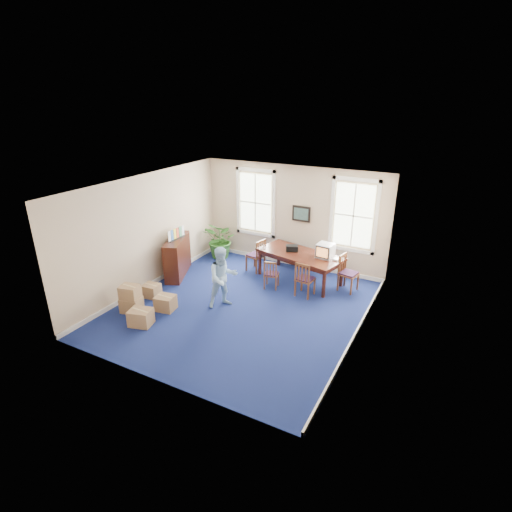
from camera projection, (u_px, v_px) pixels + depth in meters
The scene contains 25 objects.
floor at pixel (242, 307), 10.39m from camera, with size 6.50×6.50×0.00m, color navy.
ceiling at pixel (240, 186), 9.19m from camera, with size 6.50×6.50×0.00m, color white.
wall_back at pixel (293, 217), 12.45m from camera, with size 6.50×6.50×0.00m, color #C6AD8E.
wall_front at pixel (151, 309), 7.13m from camera, with size 6.50×6.50×0.00m, color #C6AD8E.
wall_left at pixel (147, 232), 11.08m from camera, with size 6.50×6.50×0.00m, color #C6AD8E.
wall_right at pixel (363, 274), 8.49m from camera, with size 6.50×6.50×0.00m, color #C6AD8E.
baseboard_back at pixel (291, 262), 13.01m from camera, with size 6.00×0.04×0.12m, color white.
baseboard_left at pixel (154, 282), 11.65m from camera, with size 0.04×6.50×0.12m, color white.
baseboard_right at pixel (355, 335), 9.09m from camera, with size 0.04×6.50×0.12m, color white.
window_left at pixel (256, 203), 12.88m from camera, with size 1.40×0.12×2.20m, color white, non-canonical shape.
window_right at pixel (354, 216), 11.50m from camera, with size 1.40×0.12×2.20m, color white, non-canonical shape.
wall_picture at pixel (301, 214), 12.23m from camera, with size 0.58×0.06×0.48m, color black, non-canonical shape.
conference_table at pixel (299, 267), 11.79m from camera, with size 2.49×1.13×0.85m, color #3D180E, non-canonical shape.
crt_tv at pixel (325, 251), 11.28m from camera, with size 0.44×0.48×0.40m, color #B7B7BC, non-canonical shape.
game_console at pixel (336, 259), 11.15m from camera, with size 0.15×0.19×0.05m, color white.
equipment_bag at pixel (292, 248), 11.76m from camera, with size 0.35×0.23×0.18m, color black.
chair_near_left at pixel (271, 274), 11.31m from camera, with size 0.39×0.39×0.86m, color brown, non-canonical shape.
chair_near_right at pixel (305, 278), 10.84m from camera, with size 0.45×0.45×1.01m, color brown, non-canonical shape.
chair_end_left at pixel (255, 255), 12.38m from camera, with size 0.47×0.47×1.04m, color brown, non-canonical shape.
chair_end_right at pixel (349, 273), 11.11m from camera, with size 0.47×0.47×1.05m, color brown, non-canonical shape.
man at pixel (223, 277), 10.19m from camera, with size 0.79×0.61×1.62m, color #9FC8E9.
credenza at pixel (177, 256), 12.08m from camera, with size 0.45×1.57×1.23m, color #3D180E.
brochure_rack at pixel (176, 231), 11.77m from camera, with size 0.14×0.78×0.34m, color #99999E, non-canonical shape.
potted_plant at pixel (221, 240), 13.33m from camera, with size 1.13×0.99×1.26m, color #26561C.
cardboard_boxes at pixel (139, 298), 10.07m from camera, with size 1.32×1.32×0.76m, color #A57C52, non-canonical shape.
Camera 1 is at (4.58, -7.90, 5.16)m, focal length 28.00 mm.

